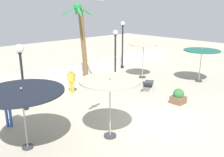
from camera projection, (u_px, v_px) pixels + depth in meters
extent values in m
plane|color=#B2A893|center=(157.00, 120.00, 11.65)|extent=(56.00, 56.00, 0.00)
cube|color=silver|center=(57.00, 74.00, 17.76)|extent=(25.20, 0.30, 0.93)
cylinder|color=#333338|center=(28.00, 147.00, 9.32)|extent=(0.42, 0.42, 0.08)
cylinder|color=#A5A5AD|center=(25.00, 121.00, 9.01)|extent=(0.05, 0.05, 2.32)
cylinder|color=black|center=(21.00, 92.00, 8.68)|extent=(3.05, 3.05, 0.06)
sphere|color=#99999E|center=(21.00, 88.00, 8.64)|extent=(0.08, 0.08, 0.08)
cylinder|color=#333338|center=(110.00, 136.00, 10.15)|extent=(0.53, 0.53, 0.08)
cylinder|color=#A5A5AD|center=(110.00, 109.00, 9.81)|extent=(0.05, 0.05, 2.47)
cylinder|color=#B7AD93|center=(110.00, 81.00, 9.46)|extent=(2.42, 2.42, 0.06)
sphere|color=#99999E|center=(110.00, 78.00, 9.43)|extent=(0.08, 0.08, 0.08)
cylinder|color=#333338|center=(142.00, 77.00, 18.60)|extent=(0.53, 0.53, 0.08)
cylinder|color=#A5A5AD|center=(143.00, 61.00, 18.25)|extent=(0.05, 0.05, 2.58)
cylinder|color=#B7AD93|center=(144.00, 44.00, 17.89)|extent=(2.06, 2.06, 0.06)
sphere|color=#99999E|center=(144.00, 43.00, 17.85)|extent=(0.08, 0.08, 0.08)
cylinder|color=#333338|center=(199.00, 81.00, 17.64)|extent=(0.51, 0.51, 0.08)
cylinder|color=#A5A5AD|center=(200.00, 66.00, 17.32)|extent=(0.05, 0.05, 2.30)
cylinder|color=#1E594C|center=(202.00, 50.00, 17.00)|extent=(2.51, 2.51, 0.06)
sphere|color=#99999E|center=(202.00, 49.00, 16.97)|extent=(0.08, 0.08, 0.08)
cylinder|color=brown|center=(84.00, 47.00, 16.38)|extent=(0.70, 0.32, 5.23)
sphere|color=#21813D|center=(77.00, 7.00, 15.39)|extent=(0.50, 0.50, 0.50)
ellipsoid|color=#21813D|center=(85.00, 11.00, 15.88)|extent=(1.11, 0.26, 0.63)
ellipsoid|color=#21813D|center=(77.00, 11.00, 16.02)|extent=(0.73, 1.05, 0.63)
ellipsoid|color=#21813D|center=(69.00, 11.00, 15.67)|extent=(0.64, 1.08, 0.63)
ellipsoid|color=#21813D|center=(70.00, 11.00, 15.05)|extent=(1.10, 0.21, 0.63)
ellipsoid|color=#21813D|center=(79.00, 11.00, 14.90)|extent=(0.65, 1.08, 0.63)
ellipsoid|color=#21813D|center=(86.00, 11.00, 15.21)|extent=(0.60, 1.09, 0.63)
cylinder|color=black|center=(115.00, 80.00, 17.62)|extent=(0.28, 0.28, 0.20)
cylinder|color=black|center=(115.00, 59.00, 17.17)|extent=(0.12, 0.12, 3.35)
cylinder|color=black|center=(115.00, 35.00, 16.70)|extent=(0.22, 0.22, 0.06)
sphere|color=white|center=(115.00, 32.00, 16.65)|extent=(0.35, 0.35, 0.35)
cylinder|color=black|center=(26.00, 108.00, 12.82)|extent=(0.28, 0.28, 0.20)
cylinder|color=black|center=(23.00, 82.00, 12.42)|extent=(0.12, 0.12, 3.03)
cylinder|color=black|center=(20.00, 53.00, 11.99)|extent=(0.22, 0.22, 0.06)
sphere|color=white|center=(19.00, 49.00, 11.93)|extent=(0.44, 0.44, 0.44)
cylinder|color=black|center=(122.00, 67.00, 21.52)|extent=(0.28, 0.28, 0.20)
cylinder|color=black|center=(122.00, 47.00, 21.03)|extent=(0.12, 0.12, 3.68)
cylinder|color=black|center=(123.00, 26.00, 20.50)|extent=(0.22, 0.22, 0.06)
sphere|color=white|center=(123.00, 24.00, 20.45)|extent=(0.35, 0.35, 0.35)
cube|color=#B7B7BC|center=(150.00, 83.00, 16.65)|extent=(0.33, 0.49, 0.35)
cube|color=#B7B7BC|center=(147.00, 89.00, 15.45)|extent=(0.33, 0.49, 0.35)
cube|color=#33383D|center=(149.00, 84.00, 16.00)|extent=(1.48, 1.21, 0.08)
cube|color=#33383D|center=(147.00, 84.00, 15.10)|extent=(0.78, 0.77, 0.45)
cylinder|color=#3359B2|center=(7.00, 118.00, 10.87)|extent=(0.12, 0.12, 0.86)
cylinder|color=#3359B2|center=(11.00, 118.00, 10.90)|extent=(0.12, 0.12, 0.86)
cube|color=#3359B2|center=(7.00, 103.00, 10.68)|extent=(0.43, 0.40, 0.61)
sphere|color=tan|center=(6.00, 94.00, 10.56)|extent=(0.23, 0.23, 0.23)
cylinder|color=tan|center=(1.00, 102.00, 10.63)|extent=(0.08, 0.08, 0.55)
cylinder|color=tan|center=(13.00, 102.00, 10.71)|extent=(0.08, 0.08, 0.55)
cylinder|color=gold|center=(73.00, 87.00, 15.12)|extent=(0.12, 0.12, 0.77)
cylinder|color=gold|center=(71.00, 87.00, 15.16)|extent=(0.12, 0.12, 0.77)
cube|color=gold|center=(71.00, 77.00, 14.96)|extent=(0.40, 0.43, 0.55)
sphere|color=tan|center=(71.00, 71.00, 14.85)|extent=(0.21, 0.21, 0.21)
cylinder|color=tan|center=(75.00, 77.00, 14.89)|extent=(0.08, 0.08, 0.49)
cylinder|color=tan|center=(68.00, 77.00, 15.00)|extent=(0.08, 0.08, 0.49)
ellipsoid|color=white|center=(102.00, 0.00, 19.20)|extent=(0.34, 0.19, 0.12)
sphere|color=white|center=(101.00, 0.00, 19.06)|extent=(0.10, 0.10, 0.10)
cube|color=silver|center=(104.00, 0.00, 19.07)|extent=(0.24, 0.50, 0.08)
cube|color=silver|center=(99.00, 0.00, 19.33)|extent=(0.24, 0.50, 0.07)
cube|color=brown|center=(178.00, 100.00, 13.63)|extent=(0.70, 0.70, 0.40)
sphere|color=#2D6B33|center=(179.00, 94.00, 13.53)|extent=(0.60, 0.60, 0.60)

